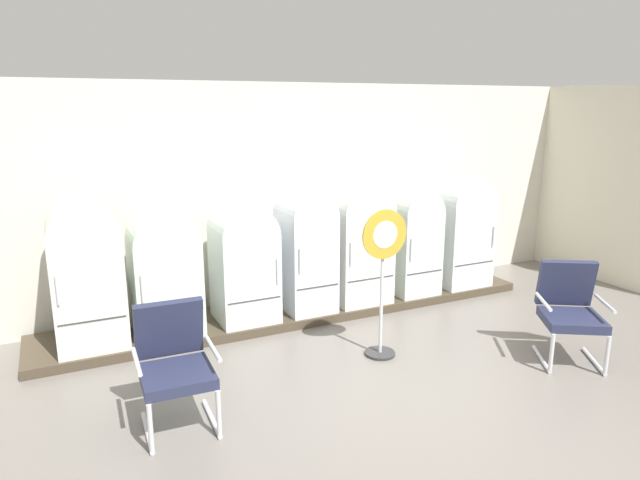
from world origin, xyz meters
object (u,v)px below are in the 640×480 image
(refrigerator_2, at_px, (244,259))
(refrigerator_4, at_px, (359,239))
(refrigerator_3, at_px, (306,247))
(sign_stand, at_px, (383,281))
(refrigerator_0, at_px, (86,270))
(refrigerator_5, at_px, (412,238))
(refrigerator_1, at_px, (165,269))
(refrigerator_6, at_px, (460,228))
(armchair_left, at_px, (174,360))
(armchair_right, at_px, (570,307))

(refrigerator_2, relative_size, refrigerator_4, 0.90)
(refrigerator_3, bearing_deg, refrigerator_4, -1.71)
(refrigerator_2, bearing_deg, sign_stand, -53.03)
(refrigerator_0, bearing_deg, refrigerator_5, -0.45)
(refrigerator_1, relative_size, refrigerator_3, 0.95)
(refrigerator_6, bearing_deg, refrigerator_0, 179.91)
(refrigerator_3, distance_m, armchair_left, 2.61)
(refrigerator_2, xyz_separation_m, refrigerator_3, (0.78, 0.00, 0.06))
(refrigerator_4, height_order, sign_stand, refrigerator_4)
(refrigerator_6, bearing_deg, armchair_left, -158.23)
(refrigerator_0, height_order, refrigerator_2, refrigerator_0)
(armchair_left, xyz_separation_m, sign_stand, (2.19, 0.35, 0.26))
(refrigerator_0, xyz_separation_m, armchair_left, (0.52, -1.72, -0.37))
(refrigerator_1, xyz_separation_m, refrigerator_5, (3.22, 0.00, 0.02))
(refrigerator_2, bearing_deg, refrigerator_1, -178.69)
(refrigerator_3, bearing_deg, armchair_right, -49.17)
(refrigerator_3, xyz_separation_m, refrigerator_4, (0.72, -0.02, 0.03))
(refrigerator_2, distance_m, refrigerator_4, 1.51)
(refrigerator_3, bearing_deg, sign_stand, -79.89)
(refrigerator_2, height_order, sign_stand, sign_stand)
(armchair_right, bearing_deg, refrigerator_4, 118.65)
(armchair_right, bearing_deg, refrigerator_2, 140.51)
(refrigerator_2, distance_m, sign_stand, 1.71)
(sign_stand, bearing_deg, refrigerator_3, 100.11)
(refrigerator_6, distance_m, sign_stand, 2.51)
(refrigerator_1, xyz_separation_m, sign_stand, (1.93, -1.34, -0.02))
(refrigerator_2, height_order, refrigerator_6, refrigerator_6)
(refrigerator_4, xyz_separation_m, armchair_right, (1.21, -2.22, -0.36))
(refrigerator_5, height_order, sign_stand, sign_stand)
(refrigerator_0, xyz_separation_m, refrigerator_3, (2.47, -0.01, -0.03))
(refrigerator_5, bearing_deg, refrigerator_4, -179.94)
(refrigerator_3, relative_size, refrigerator_4, 0.96)
(refrigerator_4, xyz_separation_m, refrigerator_6, (1.62, 0.02, -0.01))
(refrigerator_4, bearing_deg, refrigerator_0, 179.42)
(armchair_left, bearing_deg, refrigerator_1, 81.26)
(refrigerator_3, bearing_deg, refrigerator_0, 179.75)
(refrigerator_5, height_order, armchair_right, refrigerator_5)
(armchair_right, height_order, sign_stand, sign_stand)
(refrigerator_1, bearing_deg, refrigerator_6, 0.34)
(refrigerator_2, relative_size, refrigerator_5, 0.98)
(armchair_right, bearing_deg, refrigerator_3, 130.83)
(refrigerator_1, distance_m, refrigerator_6, 4.03)
(refrigerator_5, height_order, armchair_left, refrigerator_5)
(refrigerator_1, height_order, refrigerator_4, refrigerator_4)
(refrigerator_4, xyz_separation_m, sign_stand, (-0.48, -1.34, -0.10))
(refrigerator_3, xyz_separation_m, refrigerator_5, (1.53, -0.02, -0.04))
(refrigerator_3, xyz_separation_m, armchair_left, (-1.95, -1.71, -0.33))
(refrigerator_4, relative_size, sign_stand, 0.98)
(refrigerator_0, height_order, armchair_left, refrigerator_0)
(refrigerator_0, distance_m, sign_stand, 3.04)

